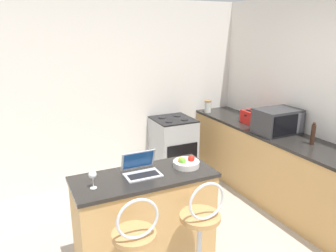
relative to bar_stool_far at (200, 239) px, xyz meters
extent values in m
cube|color=silver|center=(0.03, 2.50, 0.79)|extent=(12.00, 0.06, 2.60)
cube|color=tan|center=(-0.29, 0.53, -0.06)|extent=(1.27, 0.52, 0.89)
cube|color=black|center=(-0.29, 0.53, 0.40)|extent=(1.30, 0.55, 0.03)
cube|color=tan|center=(1.70, 0.96, -0.06)|extent=(0.59, 3.03, 0.89)
cube|color=black|center=(1.70, 0.96, 0.40)|extent=(0.62, 3.06, 0.03)
cylinder|color=#B7844C|center=(-0.58, 0.02, 0.20)|extent=(0.34, 0.34, 0.04)
torus|color=silver|center=(-0.58, -0.08, 0.39)|extent=(0.32, 0.02, 0.32)
cylinder|color=#B7844C|center=(0.00, 0.02, 0.20)|extent=(0.34, 0.34, 0.04)
torus|color=silver|center=(0.00, -0.08, 0.39)|extent=(0.32, 0.02, 0.32)
cube|color=#B7BABF|center=(-0.30, 0.52, 0.43)|extent=(0.32, 0.20, 0.01)
cube|color=black|center=(-0.30, 0.51, 0.43)|extent=(0.27, 0.11, 0.00)
cube|color=#B7BABF|center=(-0.30, 0.63, 0.53)|extent=(0.32, 0.07, 0.19)
cube|color=#19478C|center=(-0.30, 0.63, 0.53)|extent=(0.28, 0.06, 0.16)
cube|color=#2D2D30|center=(1.68, 0.96, 0.58)|extent=(0.54, 0.37, 0.31)
cube|color=black|center=(1.63, 0.77, 0.58)|extent=(0.38, 0.01, 0.25)
cube|color=#4C4C51|center=(1.87, 0.77, 0.58)|extent=(0.11, 0.01, 0.25)
cube|color=red|center=(1.71, 1.46, 0.51)|extent=(0.23, 0.26, 0.18)
cube|color=black|center=(1.66, 1.46, 0.60)|extent=(0.05, 0.18, 0.00)
cube|color=black|center=(1.75, 1.46, 0.60)|extent=(0.05, 0.18, 0.00)
cube|color=black|center=(1.58, 1.46, 0.55)|extent=(0.02, 0.02, 0.02)
cube|color=#9EA3A8|center=(0.82, 2.16, -0.05)|extent=(0.57, 0.59, 0.91)
cube|color=black|center=(0.82, 1.85, -0.09)|extent=(0.48, 0.01, 0.41)
cube|color=black|center=(0.82, 2.16, 0.41)|extent=(0.57, 0.59, 0.02)
cylinder|color=black|center=(0.69, 2.04, 0.43)|extent=(0.11, 0.11, 0.01)
cylinder|color=black|center=(0.94, 2.04, 0.43)|extent=(0.11, 0.11, 0.01)
cylinder|color=black|center=(0.69, 2.28, 0.43)|extent=(0.11, 0.11, 0.01)
cylinder|color=black|center=(0.94, 2.28, 0.43)|extent=(0.11, 0.11, 0.01)
cylinder|color=#331E14|center=(1.74, 0.46, 0.54)|extent=(0.05, 0.05, 0.23)
sphere|color=#331E14|center=(1.74, 0.46, 0.67)|extent=(0.04, 0.04, 0.04)
cylinder|color=silver|center=(-0.76, 0.47, 0.42)|extent=(0.06, 0.06, 0.00)
cylinder|color=silver|center=(-0.76, 0.47, 0.47)|extent=(0.01, 0.01, 0.09)
sphere|color=silver|center=(-0.76, 0.47, 0.54)|extent=(0.07, 0.07, 0.07)
cylinder|color=silver|center=(1.48, 2.26, 0.51)|extent=(0.10, 0.10, 0.17)
cylinder|color=olive|center=(1.48, 2.26, 0.60)|extent=(0.11, 0.11, 0.02)
cylinder|color=silver|center=(0.15, 0.53, 0.45)|extent=(0.25, 0.25, 0.05)
sphere|color=red|center=(0.20, 0.53, 0.50)|extent=(0.07, 0.07, 0.07)
sphere|color=orange|center=(0.10, 0.54, 0.49)|extent=(0.06, 0.06, 0.06)
sphere|color=#66B233|center=(0.10, 0.52, 0.50)|extent=(0.06, 0.06, 0.06)
camera|label=1|loc=(-1.26, -2.01, 1.68)|focal=35.00mm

